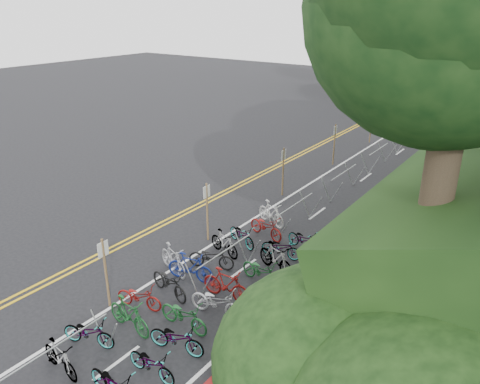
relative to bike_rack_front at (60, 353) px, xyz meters
name	(u,v)px	position (x,y,z in m)	size (l,w,h in m)	color
ground	(102,291)	(-2.45, 3.20, -0.83)	(120.00, 120.00, 0.00)	black
road_markings	(273,201)	(-1.81, 13.30, -0.83)	(7.47, 80.00, 0.01)	gold
red_curb	(387,211)	(3.25, 15.20, -0.78)	(0.25, 28.00, 0.10)	maroon
bike_rack_front	(60,353)	(0.00, 0.00, 0.00)	(1.12, 3.05, 1.13)	#9A9B9E
bike_racks_rest	(343,178)	(0.55, 16.20, 0.02)	(1.14, 23.00, 1.17)	#9A9B9E
signpost_near	(105,269)	(-1.55, 2.81, 0.56)	(0.08, 0.40, 2.43)	brown
signposts_rest	(311,154)	(-1.85, 17.20, 0.60)	(0.08, 18.40, 2.50)	brown
bike_front	(173,259)	(-1.28, 5.53, -0.30)	(1.79, 0.50, 1.07)	#9E9EA3
bike_valet	(209,280)	(0.58, 5.30, -0.35)	(3.41, 12.58, 1.10)	slate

